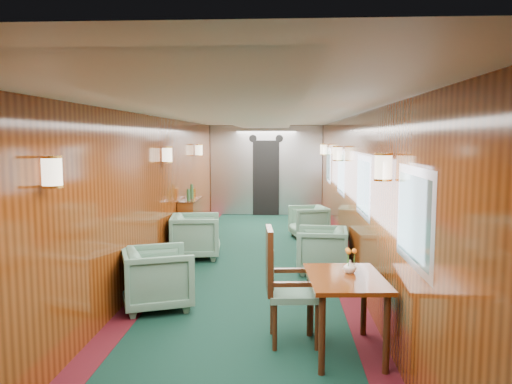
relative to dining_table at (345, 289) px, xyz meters
The scene contains 12 objects.
room 3.11m from the dining_table, 111.14° to the left, with size 12.00×12.10×2.40m.
bulkhead 8.75m from the dining_table, 97.00° to the left, with size 2.98×0.17×2.39m.
windows_right 3.14m from the dining_table, 81.95° to the left, with size 0.02×8.60×0.80m.
wall_sconces 3.67m from the dining_table, 107.78° to the left, with size 2.97×7.97×0.25m.
dining_table is the anchor object (origin of this frame).
side_chair 0.64m from the dining_table, 158.33° to the left, with size 0.57×0.59×1.18m.
credenza 5.39m from the dining_table, 116.51° to the left, with size 0.31×1.00×1.17m.
flower_vase 0.23m from the dining_table, 65.23° to the left, with size 0.12×0.12×0.13m, color silver.
armchair_left_near 2.45m from the dining_table, 150.76° to the left, with size 0.79×0.82×0.74m, color #214D3F.
armchair_left_far 4.31m from the dining_table, 119.33° to the left, with size 0.81×0.84×0.76m, color #214D3F.
armchair_right_near 2.95m from the dining_table, 90.01° to the left, with size 0.75×0.77×0.70m, color #214D3F.
armchair_right_far 5.61m from the dining_table, 90.75° to the left, with size 0.71×0.73×0.67m, color #214D3F.
Camera 1 is at (0.47, -7.42, 2.07)m, focal length 35.00 mm.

